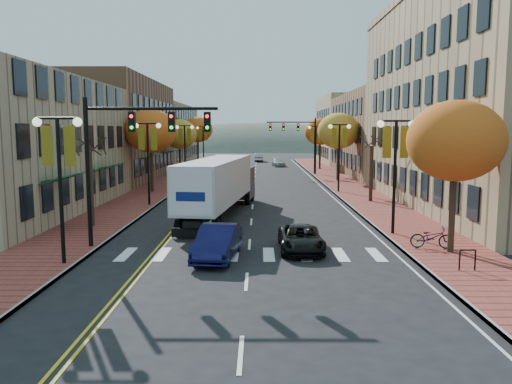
{
  "coord_description": "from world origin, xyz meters",
  "views": [
    {
      "loc": [
        0.44,
        -19.78,
        5.54
      ],
      "look_at": [
        0.3,
        7.02,
        2.2
      ],
      "focal_mm": 35.0,
      "sensor_mm": 36.0,
      "label": 1
    }
  ],
  "objects_px": {
    "semi_truck": "(221,183)",
    "black_suv": "(301,239)",
    "bicycle": "(432,237)",
    "navy_sedan": "(218,242)"
  },
  "relations": [
    {
      "from": "semi_truck",
      "to": "navy_sedan",
      "type": "height_order",
      "value": "semi_truck"
    },
    {
      "from": "black_suv",
      "to": "bicycle",
      "type": "bearing_deg",
      "value": -0.41
    },
    {
      "from": "semi_truck",
      "to": "navy_sedan",
      "type": "bearing_deg",
      "value": -78.95
    },
    {
      "from": "semi_truck",
      "to": "bicycle",
      "type": "relative_size",
      "value": 7.92
    },
    {
      "from": "semi_truck",
      "to": "black_suv",
      "type": "height_order",
      "value": "semi_truck"
    },
    {
      "from": "semi_truck",
      "to": "bicycle",
      "type": "distance_m",
      "value": 14.07
    },
    {
      "from": "semi_truck",
      "to": "bicycle",
      "type": "xyz_separation_m",
      "value": [
        10.39,
        -9.37,
        -1.53
      ]
    },
    {
      "from": "navy_sedan",
      "to": "bicycle",
      "type": "relative_size",
      "value": 2.31
    },
    {
      "from": "semi_truck",
      "to": "black_suv",
      "type": "relative_size",
      "value": 3.59
    },
    {
      "from": "navy_sedan",
      "to": "black_suv",
      "type": "bearing_deg",
      "value": 26.66
    }
  ]
}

